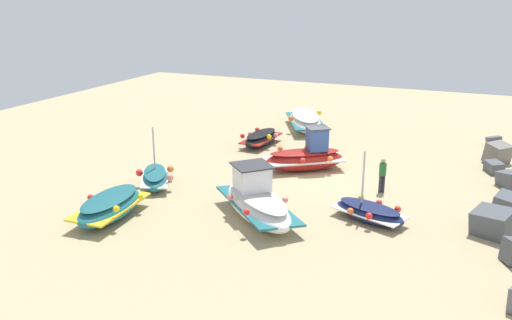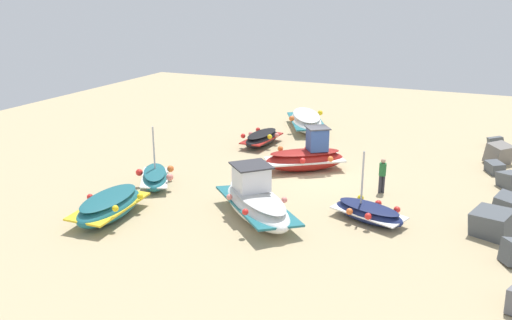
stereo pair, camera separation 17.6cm
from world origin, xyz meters
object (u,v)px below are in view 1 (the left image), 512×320
object	(u,v)px
fishing_boat_3	(110,206)
person_walking	(383,173)
fishing_boat_4	(155,178)
fishing_boat_6	(369,212)
fishing_boat_2	(305,121)
fishing_boat_0	(257,201)
fishing_boat_1	(261,138)
fishing_boat_5	(306,157)

from	to	relation	value
fishing_boat_3	person_walking	distance (m)	12.01
fishing_boat_4	fishing_boat_6	xyz separation A→B (m)	(0.01, 10.13, -0.04)
fishing_boat_4	fishing_boat_6	distance (m)	10.13
fishing_boat_2	person_walking	distance (m)	12.03
fishing_boat_0	fishing_boat_1	distance (m)	10.76
fishing_boat_3	fishing_boat_6	size ratio (longest dim) A/B	1.20
fishing_boat_4	fishing_boat_5	distance (m)	7.69
fishing_boat_0	person_walking	size ratio (longest dim) A/B	3.01
fishing_boat_0	fishing_boat_3	size ratio (longest dim) A/B	1.26
fishing_boat_0	fishing_boat_6	bearing A→B (deg)	-116.48
fishing_boat_0	fishing_boat_5	xyz separation A→B (m)	(-6.58, -0.09, 0.00)
fishing_boat_1	fishing_boat_6	bearing A→B (deg)	-131.94
fishing_boat_5	person_walking	size ratio (longest dim) A/B	2.56
fishing_boat_3	fishing_boat_1	bearing A→B (deg)	168.99
fishing_boat_3	fishing_boat_6	bearing A→B (deg)	107.51
fishing_boat_0	fishing_boat_2	world-z (taller)	fishing_boat_0
fishing_boat_5	person_walking	distance (m)	4.51
fishing_boat_5	fishing_boat_2	bearing A→B (deg)	73.11
fishing_boat_6	fishing_boat_4	bearing A→B (deg)	-159.53
fishing_boat_1	fishing_boat_6	xyz separation A→B (m)	(8.47, 8.27, -0.06)
fishing_boat_0	fishing_boat_2	distance (m)	14.99
fishing_boat_2	fishing_boat_3	bearing A→B (deg)	-35.57
fishing_boat_2	fishing_boat_5	distance (m)	8.59
fishing_boat_2	fishing_boat_3	xyz separation A→B (m)	(17.13, -2.57, -0.06)
fishing_boat_1	fishing_boat_5	xyz separation A→B (m)	(3.39, 3.93, 0.28)
fishing_boat_1	person_walking	bearing A→B (deg)	-118.27
fishing_boat_3	fishing_boat_4	xyz separation A→B (m)	(-3.93, -0.45, -0.10)
fishing_boat_1	fishing_boat_2	xyz separation A→B (m)	(-4.74, 1.17, 0.15)
fishing_boat_3	person_walking	world-z (taller)	person_walking
fishing_boat_0	fishing_boat_2	size ratio (longest dim) A/B	0.88
fishing_boat_6	person_walking	distance (m)	3.45
fishing_boat_0	fishing_boat_5	world-z (taller)	fishing_boat_5
fishing_boat_0	fishing_boat_3	bearing A→B (deg)	67.96
fishing_boat_2	fishing_boat_6	xyz separation A→B (m)	(13.21, 7.10, -0.21)
fishing_boat_6	person_walking	xyz separation A→B (m)	(-3.40, -0.16, 0.57)
fishing_boat_6	person_walking	size ratio (longest dim) A/B	2.00
fishing_boat_3	fishing_boat_4	bearing A→B (deg)	-177.98
fishing_boat_2	fishing_boat_6	size ratio (longest dim) A/B	1.71
fishing_boat_4	fishing_boat_5	size ratio (longest dim) A/B	0.77
fishing_boat_2	person_walking	xyz separation A→B (m)	(9.81, 6.94, 0.36)
fishing_boat_2	fishing_boat_0	bearing A→B (deg)	-16.05
fishing_boat_5	fishing_boat_3	bearing A→B (deg)	-156.32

